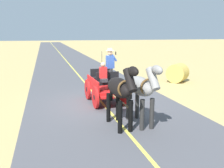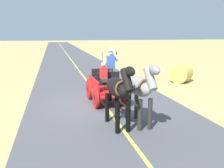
{
  "view_description": "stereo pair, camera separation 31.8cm",
  "coord_description": "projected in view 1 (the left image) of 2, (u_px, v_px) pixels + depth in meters",
  "views": [
    {
      "loc": [
        2.44,
        10.29,
        3.13
      ],
      "look_at": [
        -0.17,
        1.1,
        1.1
      ],
      "focal_mm": 38.29,
      "sensor_mm": 36.0,
      "label": 1
    },
    {
      "loc": [
        2.13,
        10.37,
        3.13
      ],
      "look_at": [
        -0.17,
        1.1,
        1.1
      ],
      "focal_mm": 38.29,
      "sensor_mm": 36.0,
      "label": 2
    }
  ],
  "objects": [
    {
      "name": "horse_drawn_carriage",
      "position": [
        105.0,
        85.0,
        10.88
      ],
      "size": [
        1.49,
        4.51,
        2.5
      ],
      "color": "red",
      "rests_on": "ground"
    },
    {
      "name": "road_centre_stripe",
      "position": [
        102.0,
        103.0,
        10.98
      ],
      "size": [
        0.12,
        160.0,
        0.0
      ],
      "primitive_type": "cube",
      "color": "#DBCC4C",
      "rests_on": "road_surface"
    },
    {
      "name": "horse_off_side",
      "position": [
        120.0,
        89.0,
        7.84
      ],
      "size": [
        0.69,
        2.14,
        2.21
      ],
      "color": "black",
      "rests_on": "ground"
    },
    {
      "name": "horse_near_side",
      "position": [
        141.0,
        88.0,
        8.07
      ],
      "size": [
        0.68,
        2.14,
        2.21
      ],
      "color": "gray",
      "rests_on": "ground"
    },
    {
      "name": "hay_bale",
      "position": [
        178.0,
        73.0,
        15.57
      ],
      "size": [
        1.61,
        1.62,
        1.2
      ],
      "primitive_type": "cylinder",
      "rotation": [
        0.0,
        1.57,
        0.68
      ],
      "color": "gold",
      "rests_on": "ground"
    },
    {
      "name": "ground_plane",
      "position": [
        102.0,
        103.0,
        10.99
      ],
      "size": [
        200.0,
        200.0,
        0.0
      ],
      "primitive_type": "plane",
      "color": "tan"
    },
    {
      "name": "road_surface",
      "position": [
        102.0,
        103.0,
        10.98
      ],
      "size": [
        6.74,
        160.0,
        0.01
      ],
      "primitive_type": "cube",
      "color": "#4C4C51",
      "rests_on": "ground"
    }
  ]
}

